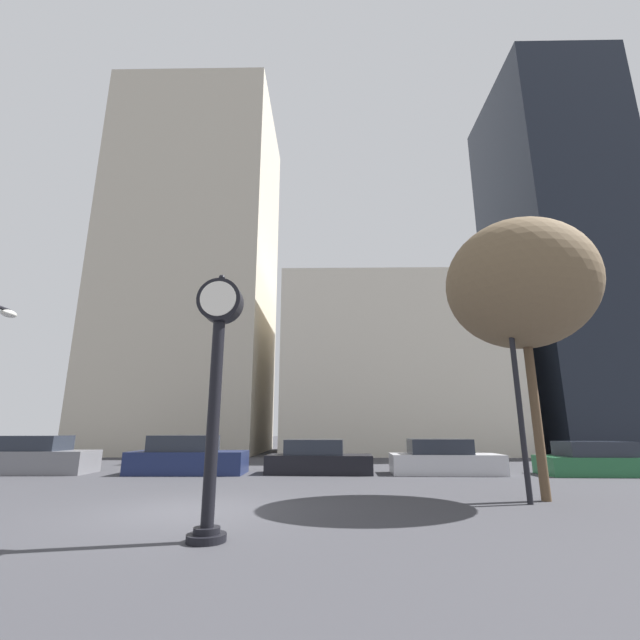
% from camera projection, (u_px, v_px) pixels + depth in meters
% --- Properties ---
extents(ground_plane, '(200.00, 200.00, 0.00)m').
position_uv_depth(ground_plane, '(188.00, 511.00, 9.42)').
color(ground_plane, '#38383D').
extents(building_tall_tower, '(12.35, 12.00, 29.91)m').
position_uv_depth(building_tall_tower, '(197.00, 270.00, 36.50)').
color(building_tall_tower, '#BCB29E').
rests_on(building_tall_tower, ground_plane).
extents(building_storefront_row, '(16.68, 12.00, 12.71)m').
position_uv_depth(building_storefront_row, '(392.00, 370.00, 34.11)').
color(building_storefront_row, beige).
rests_on(building_storefront_row, ground_plane).
extents(building_glass_modern, '(8.67, 12.00, 32.16)m').
position_uv_depth(building_glass_modern, '(557.00, 255.00, 36.29)').
color(building_glass_modern, black).
rests_on(building_glass_modern, ground_plane).
extents(street_clock, '(0.80, 0.65, 4.56)m').
position_uv_depth(street_clock, '(216.00, 370.00, 7.55)').
color(street_clock, black).
rests_on(street_clock, ground_plane).
extents(car_grey, '(4.38, 1.93, 1.49)m').
position_uv_depth(car_grey, '(37.00, 457.00, 17.48)').
color(car_grey, slate).
rests_on(car_grey, ground_plane).
extents(car_navy, '(4.61, 2.00, 1.51)m').
position_uv_depth(car_navy, '(187.00, 457.00, 17.36)').
color(car_navy, '#19234C').
rests_on(car_navy, ground_plane).
extents(car_black, '(4.36, 1.97, 1.34)m').
position_uv_depth(car_black, '(318.00, 459.00, 17.43)').
color(car_black, black).
rests_on(car_black, ground_plane).
extents(car_silver, '(4.42, 1.94, 1.36)m').
position_uv_depth(car_silver, '(444.00, 459.00, 17.24)').
color(car_silver, '#BCBCC1').
rests_on(car_silver, ground_plane).
extents(car_green, '(4.65, 2.08, 1.28)m').
position_uv_depth(car_green, '(600.00, 461.00, 16.81)').
color(car_green, '#236038').
rests_on(car_green, ground_plane).
extents(street_lamp_right, '(0.36, 1.57, 5.66)m').
position_uv_depth(street_lamp_right, '(507.00, 350.00, 11.60)').
color(street_lamp_right, black).
rests_on(street_lamp_right, ground_plane).
extents(bare_tree, '(4.08, 4.08, 7.59)m').
position_uv_depth(bare_tree, '(520.00, 285.00, 12.15)').
color(bare_tree, brown).
rests_on(bare_tree, ground_plane).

